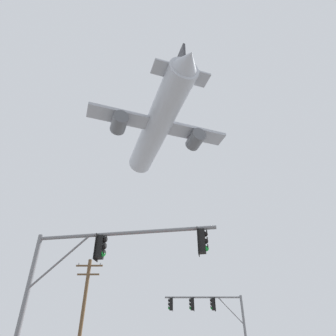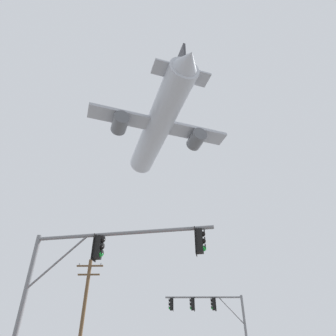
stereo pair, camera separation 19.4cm
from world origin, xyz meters
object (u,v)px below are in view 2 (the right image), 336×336
(airplane, at_px, (159,126))
(signal_pole_near, at_px, (93,267))
(signal_pole_far, at_px, (212,314))
(utility_pole, at_px, (83,313))

(airplane, bearing_deg, signal_pole_near, -91.99)
(signal_pole_near, height_order, airplane, airplane)
(signal_pole_far, bearing_deg, utility_pole, -172.59)
(signal_pole_near, xyz_separation_m, airplane, (0.85, 24.42, 28.42))
(signal_pole_near, xyz_separation_m, utility_pole, (-3.90, 13.40, 0.02))
(signal_pole_near, distance_m, airplane, 37.48)
(signal_pole_near, height_order, utility_pole, utility_pole)
(utility_pole, xyz_separation_m, airplane, (4.74, 11.02, 28.40))
(signal_pole_far, xyz_separation_m, utility_pole, (-10.01, -1.30, -0.12))
(utility_pole, bearing_deg, signal_pole_far, 7.41)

